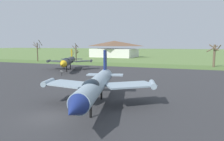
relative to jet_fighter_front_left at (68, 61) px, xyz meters
The scene contains 10 objects.
ground_plane 33.55m from the jet_fighter_front_left, 60.73° to the right, with size 600.00×600.00×0.00m, color #607F42.
asphalt_apron 21.19m from the jet_fighter_front_left, 39.02° to the right, with size 108.34×53.12×0.05m, color #333335.
grass_verge_strip 25.40m from the jet_fighter_front_left, 49.69° to the left, with size 168.34×12.00×0.06m, color #527236.
jet_fighter_front_left is the anchor object (origin of this frame).
info_placard_front_left 8.32m from the jet_fighter_front_left, 67.34° to the right, with size 0.58×0.33×1.04m.
jet_fighter_front_right 31.77m from the jet_fighter_front_left, 53.02° to the right, with size 12.06×16.77×5.59m.
bare_tree_far_left 33.27m from the jet_fighter_front_left, 141.71° to the left, with size 2.57×3.07×7.98m.
bare_tree_left_of_center 24.14m from the jet_fighter_front_left, 115.93° to the left, with size 2.29×2.23×6.74m.
bare_tree_center 39.36m from the jet_fighter_front_left, 32.52° to the left, with size 3.58×3.63×6.34m.
visitor_building 57.71m from the jet_fighter_front_left, 99.21° to the left, with size 23.21×16.10×8.07m.
Camera 1 is at (11.46, -14.71, 6.29)m, focal length 34.41 mm.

